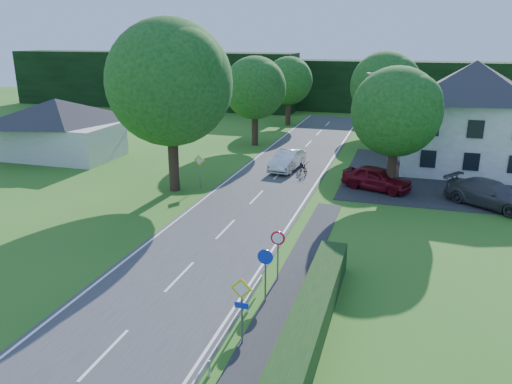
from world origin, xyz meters
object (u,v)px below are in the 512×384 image
(parked_car_red, at_px, (377,178))
(parked_car_grey, at_px, (490,194))
(streetlight, at_px, (390,123))
(moving_car, at_px, (287,160))
(motorcycle, at_px, (303,167))
(parked_car_silver_a, at_px, (422,156))
(parasol, at_px, (397,160))

(parked_car_red, height_order, parked_car_grey, parked_car_red)
(streetlight, bearing_deg, parked_car_red, -105.23)
(moving_car, height_order, motorcycle, moving_car)
(parked_car_silver_a, distance_m, parked_car_grey, 10.82)
(motorcycle, xyz_separation_m, parked_car_silver_a, (8.91, 5.85, 0.15))
(parked_car_silver_a, xyz_separation_m, parked_car_grey, (3.98, -10.06, 0.10))
(motorcycle, relative_size, parked_car_silver_a, 0.49)
(parasol, bearing_deg, parked_car_red, -104.17)
(parked_car_silver_a, bearing_deg, parasol, 149.02)
(moving_car, bearing_deg, motorcycle, -23.20)
(streetlight, distance_m, parked_car_silver_a, 7.99)
(parked_car_red, bearing_deg, moving_car, 85.02)
(motorcycle, relative_size, parked_car_red, 0.44)
(streetlight, height_order, motorcycle, streetlight)
(motorcycle, relative_size, parasol, 0.91)
(moving_car, height_order, parked_car_grey, parked_car_grey)
(parked_car_silver_a, bearing_deg, parked_car_red, 156.87)
(motorcycle, bearing_deg, parked_car_grey, -42.94)
(motorcycle, distance_m, parked_car_silver_a, 10.66)
(streetlight, xyz_separation_m, parasol, (0.72, 2.99, -3.36))
(parasol, bearing_deg, parked_car_grey, -47.70)
(parasol, bearing_deg, streetlight, -103.52)
(parked_car_grey, height_order, parasol, parasol)
(streetlight, bearing_deg, parked_car_grey, -27.85)
(parked_car_silver_a, height_order, parasol, parasol)
(streetlight, xyz_separation_m, motorcycle, (-6.26, 0.71, -3.86))
(parasol, bearing_deg, moving_car, -170.46)
(streetlight, relative_size, moving_car, 1.68)
(motorcycle, bearing_deg, parked_car_red, -48.85)
(parked_car_red, height_order, parasol, parasol)
(parked_car_red, distance_m, parasol, 5.00)
(streetlight, bearing_deg, motorcycle, 173.56)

